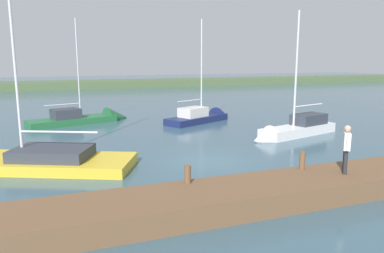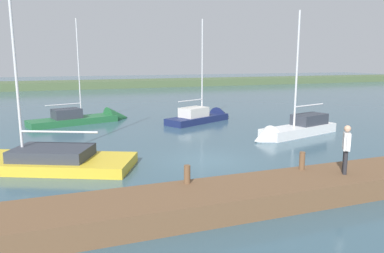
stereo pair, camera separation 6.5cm
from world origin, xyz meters
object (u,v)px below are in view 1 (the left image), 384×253
Objects in this scene: mooring_post_near at (302,160)px; sailboat_outer_mooring at (292,132)px; sailboat_mid_channel at (89,120)px; sailboat_far_left at (205,119)px; person_on_dock at (346,146)px; mooring_post_far at (188,174)px.

mooring_post_near is 0.08× the size of sailboat_outer_mooring.
sailboat_outer_mooring is at bearing -57.90° from sailboat_mid_channel.
mooring_post_near is 0.08× the size of sailboat_far_left.
mooring_post_near is at bearing 175.16° from person_on_dock.
sailboat_outer_mooring is at bearing 100.61° from person_on_dock.
sailboat_mid_channel is 15.50m from sailboat_outer_mooring.
sailboat_outer_mooring is (-11.81, 10.03, 0.10)m from sailboat_mid_channel.
sailboat_far_left is 1.03× the size of sailboat_outer_mooring.
person_on_dock is at bearing -121.42° from sailboat_far_left.
mooring_post_far is at bearing -141.04° from sailboat_far_left.
mooring_post_near is 19.39m from sailboat_mid_channel.
sailboat_outer_mooring is (-2.97, 7.41, 0.08)m from sailboat_far_left.
person_on_dock is at bearing 170.39° from mooring_post_far.
mooring_post_far is at bearing -153.78° from person_on_dock.
sailboat_far_left is (-8.84, 2.62, 0.03)m from sailboat_mid_channel.
sailboat_mid_channel is at bearing -55.97° from sailboat_outer_mooring.
sailboat_mid_channel reaches higher than mooring_post_near.
mooring_post_far is (4.60, 0.00, -0.03)m from mooring_post_near.
sailboat_mid_channel reaches higher than mooring_post_far.
sailboat_outer_mooring reaches higher than mooring_post_near.
sailboat_outer_mooring reaches higher than person_on_dock.
sailboat_mid_channel is 20.74m from person_on_dock.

